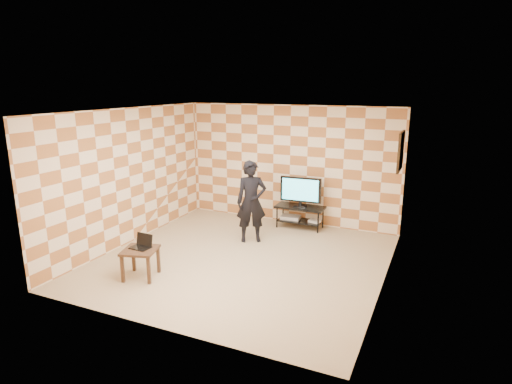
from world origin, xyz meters
TOP-DOWN VIEW (x-y plane):
  - floor at (0.00, 0.00)m, footprint 5.00×5.00m
  - wall_back at (0.00, 2.50)m, footprint 5.00×0.02m
  - wall_front at (0.00, -2.50)m, footprint 5.00×0.02m
  - wall_left at (-2.50, 0.00)m, footprint 0.02×5.00m
  - wall_right at (2.50, 0.00)m, footprint 0.02×5.00m
  - ceiling at (0.00, 0.00)m, footprint 5.00×5.00m
  - wall_art at (2.47, 1.55)m, footprint 0.04×0.72m
  - tv_stand at (0.38, 2.16)m, footprint 1.08×0.49m
  - tv at (0.38, 2.16)m, footprint 0.91×0.19m
  - dvd_player at (0.15, 2.19)m, footprint 0.45×0.34m
  - game_console at (0.73, 2.16)m, footprint 0.27×0.22m
  - side_table at (-1.23, -1.35)m, footprint 0.66×0.66m
  - laptop at (-1.25, -1.26)m, footprint 0.34×0.28m
  - person at (-0.27, 0.97)m, footprint 0.73×0.66m

SIDE VIEW (x-z plane):
  - floor at x=0.00m, z-range 0.00..0.00m
  - game_console at x=0.73m, z-range 0.17..0.23m
  - dvd_player at x=0.15m, z-range 0.17..0.24m
  - tv_stand at x=0.38m, z-range 0.12..0.62m
  - side_table at x=-1.23m, z-range 0.16..0.66m
  - laptop at x=-1.25m, z-range 0.44..0.66m
  - person at x=-0.27m, z-range 0.00..1.67m
  - tv at x=0.38m, z-range 0.54..1.20m
  - wall_back at x=0.00m, z-range 0.00..2.70m
  - wall_front at x=0.00m, z-range 0.00..2.70m
  - wall_left at x=-2.50m, z-range 0.00..2.70m
  - wall_right at x=2.50m, z-range 0.00..2.70m
  - wall_art at x=2.47m, z-range 1.59..2.31m
  - ceiling at x=0.00m, z-range 2.69..2.71m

